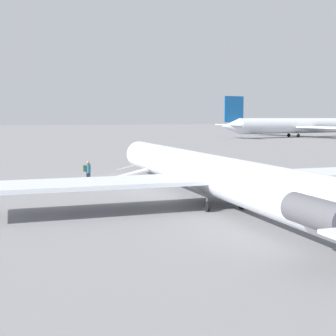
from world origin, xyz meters
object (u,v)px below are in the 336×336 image
airplane_far_left (304,126)px  passenger (88,171)px  airplane_main (210,174)px  boarding_stairs (112,180)px

airplane_far_left → passenger: (-61.81, 71.22, -1.92)m
airplane_far_left → passenger: airplane_far_left is taller
airplane_main → airplane_far_left: 98.36m
boarding_stairs → passenger: size_ratio=2.35×
airplane_main → passenger: bearing=28.2°
boarding_stairs → passenger: (0.52, 1.64, 0.65)m
airplane_far_left → boarding_stairs: airplane_far_left is taller
airplane_main → airplane_far_left: airplane_far_left is taller
airplane_main → boarding_stairs: size_ratio=8.37×
airplane_far_left → boarding_stairs: bearing=-142.2°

